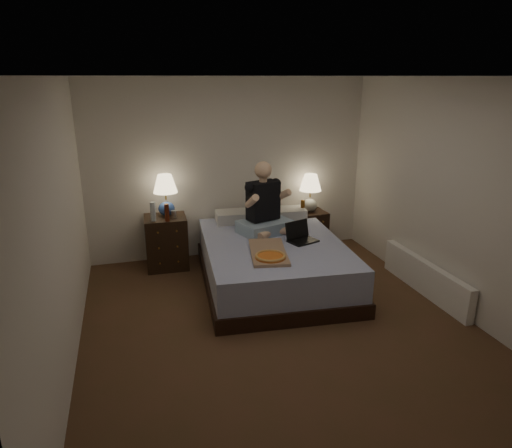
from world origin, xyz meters
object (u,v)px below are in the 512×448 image
object	(u,v)px
radiator	(425,278)
lamp_left	(166,195)
nightstand_right	(309,230)
bed	(273,262)
pizza_box	(270,257)
soda_can	(174,214)
laptop	(303,233)
beer_bottle_right	(303,208)
nightstand_left	(166,242)
water_bottle	(153,212)
person	(265,198)
beer_bottle_left	(167,213)
lamp_right	(310,193)

from	to	relation	value
radiator	lamp_left	bearing A→B (deg)	148.69
nightstand_right	bed	bearing A→B (deg)	-134.16
bed	pizza_box	world-z (taller)	pizza_box
soda_can	lamp_left	bearing A→B (deg)	119.71
soda_can	laptop	world-z (taller)	soda_can
bed	nightstand_right	distance (m)	1.34
bed	nightstand_right	world-z (taller)	nightstand_right
beer_bottle_right	pizza_box	distance (m)	1.71
nightstand_left	nightstand_right	size ratio (longest dim) A/B	1.21
lamp_left	nightstand_left	bearing A→B (deg)	-117.00
nightstand_right	soda_can	size ratio (longest dim) A/B	5.90
water_bottle	person	xyz separation A→B (m)	(1.40, -0.40, 0.18)
beer_bottle_left	person	distance (m)	1.29
lamp_right	radiator	bearing A→B (deg)	-66.70
nightstand_left	soda_can	distance (m)	0.43
soda_can	pizza_box	bearing A→B (deg)	-57.25
nightstand_right	beer_bottle_right	distance (m)	0.47
person	laptop	world-z (taller)	person
nightstand_right	water_bottle	distance (m)	2.37
radiator	lamp_right	bearing A→B (deg)	113.30
nightstand_right	soda_can	world-z (taller)	soda_can
bed	nightstand_left	size ratio (longest dim) A/B	3.11
soda_can	radiator	world-z (taller)	soda_can
soda_can	lamp_right	bearing A→B (deg)	5.32
beer_bottle_left	radiator	distance (m)	3.31
bed	radiator	xyz separation A→B (m)	(1.66, -0.79, -0.08)
water_bottle	beer_bottle_right	xyz separation A→B (m)	(2.11, 0.09, -0.13)
lamp_left	laptop	bearing A→B (deg)	-34.65
lamp_right	laptop	xyz separation A→B (m)	(-0.54, -1.12, -0.20)
bed	nightstand_right	xyz separation A→B (m)	(0.90, 0.99, 0.02)
bed	beer_bottle_right	world-z (taller)	beer_bottle_right
lamp_right	water_bottle	bearing A→B (deg)	-173.86
beer_bottle_right	person	xyz separation A→B (m)	(-0.71, -0.49, 0.31)
nightstand_right	radiator	xyz separation A→B (m)	(0.77, -1.78, -0.09)
nightstand_right	lamp_left	distance (m)	2.21
beer_bottle_right	nightstand_right	bearing A→B (deg)	38.73
bed	pizza_box	bearing A→B (deg)	-106.38
lamp_left	pizza_box	world-z (taller)	lamp_left
beer_bottle_left	radiator	xyz separation A→B (m)	(2.89, -1.49, -0.63)
soda_can	radiator	xyz separation A→B (m)	(2.79, -1.60, -0.56)
lamp_left	bed	bearing A→B (deg)	-38.48
beer_bottle_left	pizza_box	bearing A→B (deg)	-52.06
pizza_box	person	bearing A→B (deg)	87.07
lamp_left	water_bottle	xyz separation A→B (m)	(-0.19, -0.20, -0.16)
bed	pizza_box	size ratio (longest dim) A/B	2.92
bed	nightstand_right	bearing A→B (deg)	52.56
bed	pizza_box	distance (m)	0.70
nightstand_left	beer_bottle_left	bearing A→B (deg)	-83.44
nightstand_right	radiator	size ratio (longest dim) A/B	0.37
nightstand_right	radiator	world-z (taller)	nightstand_right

